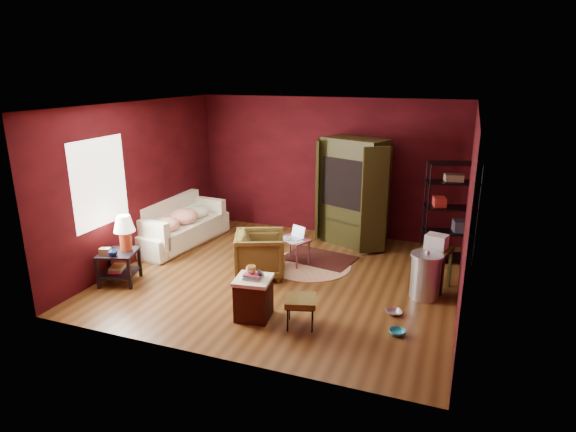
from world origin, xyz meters
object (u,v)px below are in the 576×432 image
sofa (180,223)px  laptop_desk (294,241)px  side_table (121,243)px  wire_shelving (451,208)px  tv_armoire (353,190)px  armchair (260,252)px  hamper (254,297)px

sofa → laptop_desk: size_ratio=3.24×
side_table → wire_shelving: (4.87, 2.73, 0.33)m
tv_armoire → laptop_desk: bearing=-95.3°
side_table → tv_armoire: 4.33m
armchair → tv_armoire: size_ratio=0.39×
wire_shelving → hamper: bearing=-142.6°
armchair → wire_shelving: 3.42m
armchair → sofa: bearing=46.2°
sofa → tv_armoire: (3.15, 1.21, 0.66)m
armchair → laptop_desk: armchair is taller
hamper → wire_shelving: bearing=52.2°
armchair → wire_shelving: size_ratio=0.45×
armchair → hamper: size_ratio=1.20×
laptop_desk → tv_armoire: size_ratio=0.32×
sofa → wire_shelving: 5.09m
side_table → hamper: 2.52m
wire_shelving → side_table: bearing=-165.5°
side_table → hamper: side_table is taller
hamper → tv_armoire: tv_armoire is taller
wire_shelving → armchair: bearing=-164.4°
side_table → wire_shelving: bearing=29.3°
sofa → side_table: size_ratio=1.96×
armchair → side_table: 2.23m
sofa → armchair: size_ratio=2.66×
side_table → wire_shelving: wire_shelving is taller
sofa → laptop_desk: 2.44m
hamper → sofa: bearing=139.5°
side_table → laptop_desk: size_ratio=1.65×
armchair → side_table: bearing=95.3°
side_table → wire_shelving: size_ratio=0.61×
laptop_desk → hamper: bearing=-61.2°
armchair → laptop_desk: 0.74m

